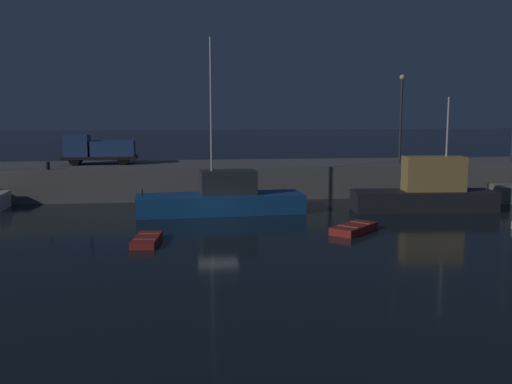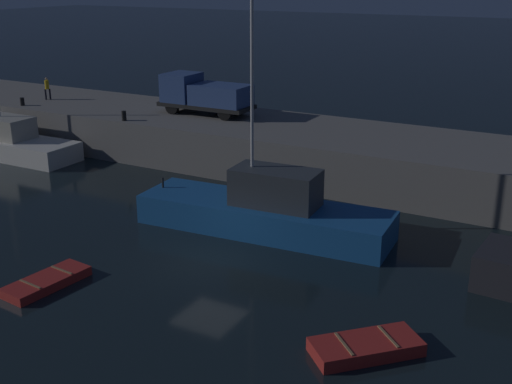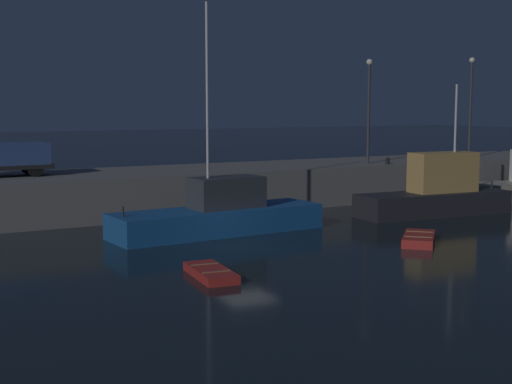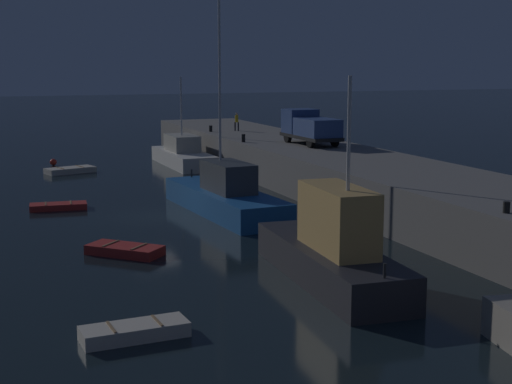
{
  "view_description": "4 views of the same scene",
  "coord_description": "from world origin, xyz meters",
  "px_view_note": "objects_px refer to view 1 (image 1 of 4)",
  "views": [
    {
      "loc": [
        -1.82,
        -36.12,
        7.22
      ],
      "look_at": [
        2.7,
        2.61,
        1.63
      ],
      "focal_mm": 41.35,
      "sensor_mm": 36.0,
      "label": 1
    },
    {
      "loc": [
        13.21,
        -19.8,
        11.02
      ],
      "look_at": [
        0.38,
        3.29,
        2.06
      ],
      "focal_mm": 45.47,
      "sensor_mm": 36.0,
      "label": 2
    },
    {
      "loc": [
        -15.69,
        -29.75,
        6.68
      ],
      "look_at": [
        2.44,
        3.59,
        2.11
      ],
      "focal_mm": 50.55,
      "sensor_mm": 36.0,
      "label": 3
    },
    {
      "loc": [
        40.3,
        -9.49,
        8.42
      ],
      "look_at": [
        2.39,
        5.15,
        1.45
      ],
      "focal_mm": 53.13,
      "sensor_mm": 36.0,
      "label": 4
    }
  ],
  "objects_px": {
    "utility_truck": "(98,149)",
    "bollard_east": "(48,166)",
    "fishing_trawler_red": "(427,192)",
    "bollard_central": "(413,162)",
    "rowboat_blue_far": "(354,228)",
    "fishing_boat_blue": "(222,199)",
    "lamp_post_west": "(401,111)",
    "rowboat_white_mid": "(147,240)"
  },
  "relations": [
    {
      "from": "fishing_trawler_red",
      "to": "fishing_boat_blue",
      "type": "height_order",
      "value": "fishing_boat_blue"
    },
    {
      "from": "bollard_central",
      "to": "bollard_east",
      "type": "height_order",
      "value": "bollard_east"
    },
    {
      "from": "rowboat_blue_far",
      "to": "utility_truck",
      "type": "distance_m",
      "value": 24.26
    },
    {
      "from": "bollard_central",
      "to": "bollard_east",
      "type": "relative_size",
      "value": 0.77
    },
    {
      "from": "fishing_trawler_red",
      "to": "rowboat_white_mid",
      "type": "xyz_separation_m",
      "value": [
        -19.04,
        -8.12,
        -1.12
      ]
    },
    {
      "from": "fishing_trawler_red",
      "to": "rowboat_blue_far",
      "type": "bearing_deg",
      "value": -137.19
    },
    {
      "from": "bollard_east",
      "to": "fishing_boat_blue",
      "type": "bearing_deg",
      "value": -24.37
    },
    {
      "from": "utility_truck",
      "to": "bollard_east",
      "type": "bearing_deg",
      "value": -128.8
    },
    {
      "from": "lamp_post_west",
      "to": "utility_truck",
      "type": "relative_size",
      "value": 1.22
    },
    {
      "from": "fishing_trawler_red",
      "to": "lamp_post_west",
      "type": "xyz_separation_m",
      "value": [
        0.98,
        8.21,
        5.61
      ]
    },
    {
      "from": "fishing_trawler_red",
      "to": "rowboat_blue_far",
      "type": "xyz_separation_m",
      "value": [
        -7.16,
        -6.63,
        -1.09
      ]
    },
    {
      "from": "fishing_trawler_red",
      "to": "rowboat_blue_far",
      "type": "distance_m",
      "value": 9.82
    },
    {
      "from": "rowboat_white_mid",
      "to": "lamp_post_west",
      "type": "height_order",
      "value": "lamp_post_west"
    },
    {
      "from": "fishing_trawler_red",
      "to": "bollard_central",
      "type": "bearing_deg",
      "value": 76.44
    },
    {
      "from": "fishing_trawler_red",
      "to": "utility_truck",
      "type": "xyz_separation_m",
      "value": [
        -24.13,
        10.33,
        2.52
      ]
    },
    {
      "from": "rowboat_blue_far",
      "to": "bollard_central",
      "type": "relative_size",
      "value": 7.52
    },
    {
      "from": "rowboat_blue_far",
      "to": "bollard_east",
      "type": "bearing_deg",
      "value": 147.15
    },
    {
      "from": "fishing_trawler_red",
      "to": "utility_truck",
      "type": "relative_size",
      "value": 1.68
    },
    {
      "from": "utility_truck",
      "to": "lamp_post_west",
      "type": "bearing_deg",
      "value": -4.83
    },
    {
      "from": "lamp_post_west",
      "to": "bollard_east",
      "type": "height_order",
      "value": "lamp_post_west"
    },
    {
      "from": "fishing_trawler_red",
      "to": "fishing_boat_blue",
      "type": "relative_size",
      "value": 0.85
    },
    {
      "from": "rowboat_blue_far",
      "to": "rowboat_white_mid",
      "type": "bearing_deg",
      "value": -172.86
    },
    {
      "from": "rowboat_blue_far",
      "to": "utility_truck",
      "type": "height_order",
      "value": "utility_truck"
    },
    {
      "from": "fishing_trawler_red",
      "to": "rowboat_white_mid",
      "type": "height_order",
      "value": "fishing_trawler_red"
    },
    {
      "from": "utility_truck",
      "to": "bollard_central",
      "type": "xyz_separation_m",
      "value": [
        25.76,
        -3.55,
        -1.03
      ]
    },
    {
      "from": "bollard_east",
      "to": "rowboat_blue_far",
      "type": "bearing_deg",
      "value": -32.85
    },
    {
      "from": "bollard_central",
      "to": "fishing_trawler_red",
      "type": "bearing_deg",
      "value": -103.56
    },
    {
      "from": "lamp_post_west",
      "to": "fishing_boat_blue",
      "type": "bearing_deg",
      "value": -153.7
    },
    {
      "from": "bollard_central",
      "to": "rowboat_blue_far",
      "type": "bearing_deg",
      "value": -123.25
    },
    {
      "from": "fishing_trawler_red",
      "to": "bollard_central",
      "type": "height_order",
      "value": "fishing_trawler_red"
    },
    {
      "from": "rowboat_blue_far",
      "to": "lamp_post_west",
      "type": "relative_size",
      "value": 0.46
    },
    {
      "from": "fishing_trawler_red",
      "to": "bollard_central",
      "type": "relative_size",
      "value": 22.44
    },
    {
      "from": "fishing_trawler_red",
      "to": "bollard_east",
      "type": "distance_m",
      "value": 28.08
    },
    {
      "from": "utility_truck",
      "to": "bollard_central",
      "type": "height_order",
      "value": "utility_truck"
    },
    {
      "from": "fishing_boat_blue",
      "to": "bollard_east",
      "type": "xyz_separation_m",
      "value": [
        -12.83,
        5.81,
        1.89
      ]
    },
    {
      "from": "rowboat_white_mid",
      "to": "bollard_central",
      "type": "bearing_deg",
      "value": 35.78
    },
    {
      "from": "fishing_trawler_red",
      "to": "fishing_boat_blue",
      "type": "distance_m",
      "value": 14.49
    },
    {
      "from": "lamp_post_west",
      "to": "bollard_east",
      "type": "xyz_separation_m",
      "value": [
        -28.28,
        -1.83,
        -4.05
      ]
    },
    {
      "from": "rowboat_blue_far",
      "to": "lamp_post_west",
      "type": "bearing_deg",
      "value": 61.27
    },
    {
      "from": "bollard_central",
      "to": "rowboat_white_mid",
      "type": "bearing_deg",
      "value": -144.22
    },
    {
      "from": "rowboat_white_mid",
      "to": "utility_truck",
      "type": "xyz_separation_m",
      "value": [
        -5.09,
        18.44,
        3.65
      ]
    },
    {
      "from": "rowboat_white_mid",
      "to": "bollard_central",
      "type": "distance_m",
      "value": 25.61
    }
  ]
}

